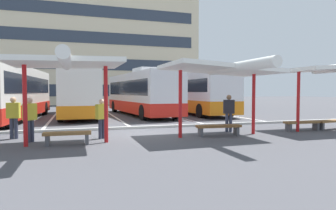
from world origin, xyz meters
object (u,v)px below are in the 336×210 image
object	(u,v)px
waiting_shelter_2	(222,70)
waiting_passenger_3	(102,116)
coach_bus_3	(195,94)
bench_3	(219,128)
bench_5	(332,122)
coach_bus_2	(140,94)
waiting_shelter_1	(66,64)
bench_2	(67,135)
bench_4	(302,123)
waiting_passenger_0	(30,117)
waiting_shelter_3	(327,70)
waiting_passenger_1	(14,115)
coach_bus_1	(79,94)
waiting_passenger_2	(229,110)
coach_bus_0	(11,93)

from	to	relation	value
waiting_shelter_2	waiting_passenger_3	distance (m)	5.08
coach_bus_3	bench_3	bearing A→B (deg)	-108.31
waiting_shelter_2	bench_5	xyz separation A→B (m)	(6.25, 0.47, -2.34)
coach_bus_2	bench_5	xyz separation A→B (m)	(7.03, -11.20, -1.28)
waiting_shelter_1	bench_2	xyz separation A→B (m)	(0.00, 0.17, -2.40)
waiting_shelter_1	waiting_passenger_3	distance (m)	2.53
bench_4	waiting_passenger_0	size ratio (longest dim) A/B	1.14
waiting_shelter_3	waiting_passenger_3	xyz separation A→B (m)	(-9.99, 0.97, -1.92)
bench_4	waiting_passenger_0	distance (m)	11.65
bench_3	waiting_passenger_1	world-z (taller)	waiting_passenger_1
coach_bus_1	waiting_passenger_2	bearing A→B (deg)	-60.04
waiting_shelter_3	bench_4	xyz separation A→B (m)	(-0.90, 0.43, -2.46)
waiting_shelter_2	bench_4	bearing A→B (deg)	5.95
waiting_passenger_0	bench_5	bearing A→B (deg)	-2.14
waiting_shelter_1	waiting_shelter_2	distance (m)	5.88
coach_bus_1	waiting_shelter_1	size ratio (longest dim) A/B	2.49
waiting_shelter_1	waiting_passenger_2	world-z (taller)	waiting_shelter_1
coach_bus_0	bench_5	xyz separation A→B (m)	(15.73, -9.55, -1.37)
coach_bus_0	bench_5	distance (m)	18.45
coach_bus_3	bench_2	xyz separation A→B (m)	(-9.57, -11.42, -1.32)
coach_bus_2	waiting_shelter_1	world-z (taller)	coach_bus_2
coach_bus_3	waiting_passenger_1	size ratio (longest dim) A/B	6.36
coach_bus_3	bench_3	distance (m)	11.82
waiting_shelter_3	waiting_passenger_0	xyz separation A→B (m)	(-12.52, 0.94, -1.87)
bench_2	coach_bus_2	bearing A→B (deg)	66.43
coach_bus_0	bench_3	distance (m)	13.69
coach_bus_1	bench_4	world-z (taller)	coach_bus_1
coach_bus_1	waiting_passenger_2	xyz separation A→B (m)	(6.32, -10.96, -0.71)
bench_3	bench_5	bearing A→B (deg)	2.04
bench_4	waiting_passenger_2	distance (m)	3.57
coach_bus_0	coach_bus_2	world-z (taller)	coach_bus_0
coach_bus_2	bench_3	distance (m)	11.52
bench_3	waiting_shelter_1	bearing A→B (deg)	-175.82
coach_bus_0	waiting_passenger_1	xyz separation A→B (m)	(1.60, -8.05, -0.79)
coach_bus_1	waiting_shelter_1	xyz separation A→B (m)	(-0.58, -12.37, 1.06)
coach_bus_3	bench_2	size ratio (longest dim) A/B	6.45
coach_bus_1	coach_bus_3	distance (m)	9.03
waiting_shelter_3	waiting_shelter_1	bearing A→B (deg)	-178.91
coach_bus_2	bench_2	size ratio (longest dim) A/B	7.22
bench_4	waiting_passenger_1	distance (m)	12.44
bench_3	waiting_passenger_0	bearing A→B (deg)	174.23
coach_bus_0	waiting_passenger_3	distance (m)	10.27
coach_bus_3	coach_bus_0	bearing A→B (deg)	-174.01
waiting_shelter_1	waiting_shelter_3	world-z (taller)	waiting_shelter_3
coach_bus_1	coach_bus_3	bearing A→B (deg)	-4.97
coach_bus_3	waiting_shelter_2	xyz separation A→B (m)	(-3.69, -11.41, 1.03)
coach_bus_2	bench_4	size ratio (longest dim) A/B	6.27
bench_2	waiting_shelter_3	world-z (taller)	waiting_shelter_3
coach_bus_0	bench_4	world-z (taller)	coach_bus_0
bench_2	waiting_passenger_3	distance (m)	1.69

